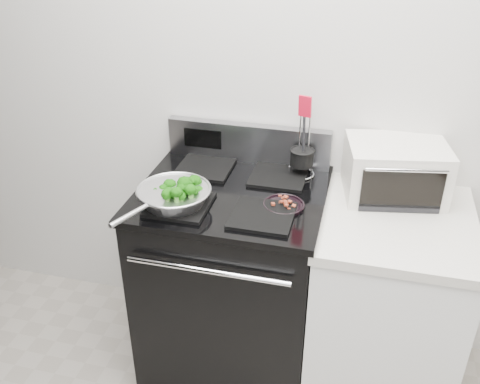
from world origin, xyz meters
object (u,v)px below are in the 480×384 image
(gas_range, at_px, (232,277))
(toaster_oven, at_px, (395,170))
(skillet, at_px, (174,195))
(bacon_plate, at_px, (284,203))
(utensil_holder, at_px, (302,162))

(gas_range, distance_m, toaster_oven, 0.88)
(skillet, relative_size, bacon_plate, 2.71)
(utensil_holder, xyz_separation_m, toaster_oven, (0.40, -0.02, 0.02))
(skillet, bearing_deg, toaster_oven, 46.94)
(gas_range, relative_size, toaster_oven, 2.50)
(skillet, bearing_deg, bacon_plate, 36.88)
(gas_range, height_order, bacon_plate, gas_range)
(bacon_plate, height_order, utensil_holder, utensil_holder)
(bacon_plate, relative_size, toaster_oven, 0.37)
(gas_range, xyz_separation_m, utensil_holder, (0.26, 0.21, 0.53))
(skillet, distance_m, toaster_oven, 0.93)
(gas_range, distance_m, utensil_holder, 0.63)
(skillet, bearing_deg, utensil_holder, 64.12)
(skillet, height_order, bacon_plate, skillet)
(skillet, relative_size, utensil_holder, 1.21)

